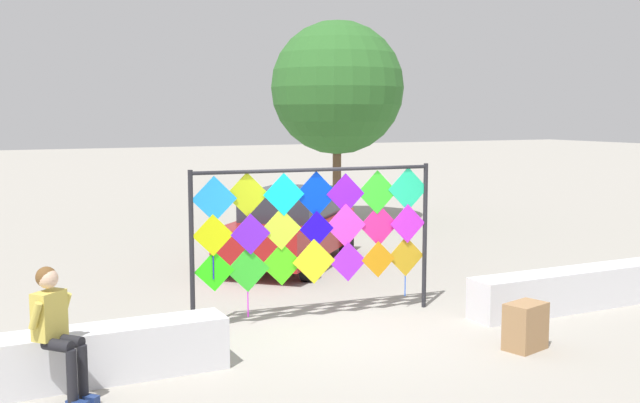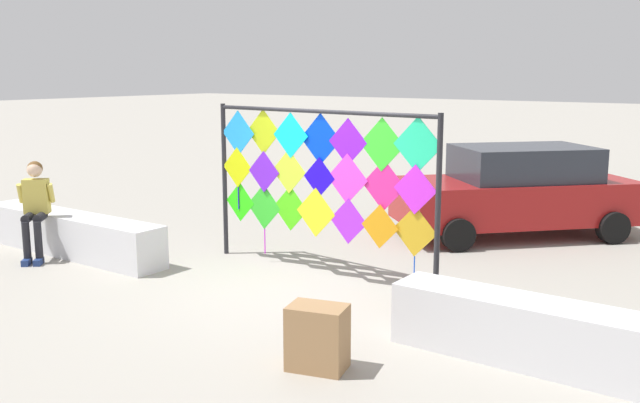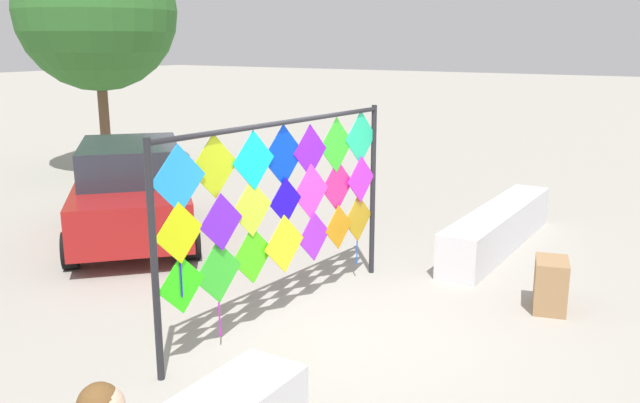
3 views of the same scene
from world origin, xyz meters
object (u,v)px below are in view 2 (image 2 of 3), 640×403
object	(u,v)px
kite_display_rack	(319,172)
cardboard_box_large	(317,337)
parked_car	(517,191)
seated_vendor	(35,203)

from	to	relation	value
kite_display_rack	cardboard_box_large	bearing A→B (deg)	-54.70
cardboard_box_large	parked_car	bearing A→B (deg)	94.26
parked_car	cardboard_box_large	xyz separation A→B (m)	(0.49, -6.55, -0.47)
seated_vendor	cardboard_box_large	size ratio (longest dim) A/B	2.37
cardboard_box_large	kite_display_rack	bearing A→B (deg)	125.30
kite_display_rack	cardboard_box_large	distance (m)	3.36
parked_car	cardboard_box_large	size ratio (longest dim) A/B	6.50
seated_vendor	parked_car	world-z (taller)	parked_car
seated_vendor	cardboard_box_large	world-z (taller)	seated_vendor
seated_vendor	cardboard_box_large	bearing A→B (deg)	-8.00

